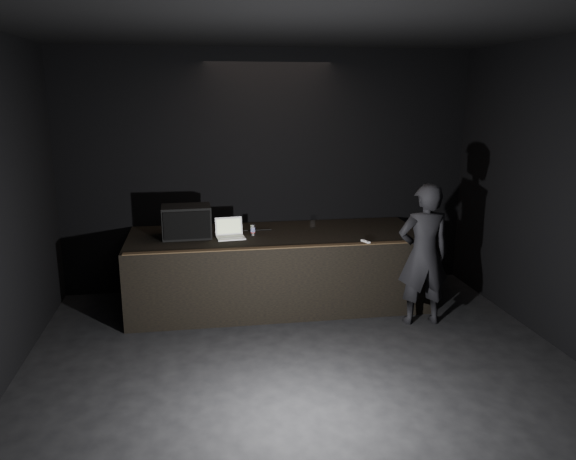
% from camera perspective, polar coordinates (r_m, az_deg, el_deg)
% --- Properties ---
extents(ground, '(7.00, 7.00, 0.00)m').
position_cam_1_polar(ground, '(5.55, 3.04, -17.42)').
color(ground, black).
rests_on(ground, ground).
extents(room_walls, '(6.10, 7.10, 3.52)m').
position_cam_1_polar(room_walls, '(4.83, 3.35, 3.59)').
color(room_walls, black).
rests_on(room_walls, ground).
extents(stage_riser, '(4.00, 1.50, 1.00)m').
position_cam_1_polar(stage_riser, '(7.81, -1.16, -3.94)').
color(stage_riser, black).
rests_on(stage_riser, ground).
extents(riser_lip, '(3.92, 0.10, 0.01)m').
position_cam_1_polar(riser_lip, '(6.99, -0.35, -1.74)').
color(riser_lip, brown).
rests_on(riser_lip, stage_riser).
extents(stage_monitor, '(0.65, 0.49, 0.43)m').
position_cam_1_polar(stage_monitor, '(7.56, -10.26, 0.84)').
color(stage_monitor, black).
rests_on(stage_monitor, stage_riser).
extents(cable, '(0.81, 0.02, 0.02)m').
position_cam_1_polar(cable, '(7.83, -4.63, -0.07)').
color(cable, black).
rests_on(cable, stage_riser).
extents(laptop, '(0.39, 0.36, 0.25)m').
position_cam_1_polar(laptop, '(7.51, -5.93, -0.25)').
color(laptop, white).
rests_on(laptop, stage_riser).
extents(beer_can, '(0.06, 0.06, 0.15)m').
position_cam_1_polar(beer_can, '(7.58, -3.59, -0.00)').
color(beer_can, silver).
rests_on(beer_can, stage_riser).
extents(plastic_cup, '(0.08, 0.08, 0.10)m').
position_cam_1_polar(plastic_cup, '(8.02, 2.52, 0.59)').
color(plastic_cup, white).
rests_on(plastic_cup, stage_riser).
extents(wii_remote, '(0.08, 0.16, 0.03)m').
position_cam_1_polar(wii_remote, '(7.28, 7.89, -1.18)').
color(wii_remote, white).
rests_on(wii_remote, stage_riser).
extents(person, '(0.68, 0.46, 1.81)m').
position_cam_1_polar(person, '(7.23, 13.60, -2.45)').
color(person, black).
rests_on(person, ground).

